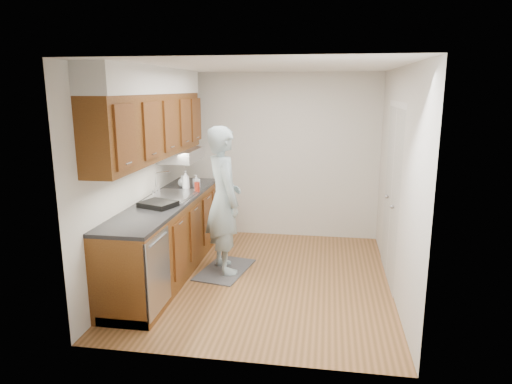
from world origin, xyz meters
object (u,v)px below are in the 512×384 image
at_px(person, 224,190).
at_px(soda_can, 197,187).
at_px(soap_bottle_b, 196,181).
at_px(steel_can, 186,184).
at_px(soap_bottle_a, 186,180).
at_px(dish_rack, 158,204).
at_px(soap_bottle_c, 182,181).

xyz_separation_m(person, soda_can, (-0.43, 0.33, -0.04)).
xyz_separation_m(soap_bottle_b, soda_can, (0.09, -0.27, -0.02)).
bearing_deg(steel_can, soap_bottle_a, -75.56).
relative_size(soap_bottle_a, soap_bottle_b, 1.48).
distance_m(soap_bottle_b, steel_can, 0.17).
bearing_deg(dish_rack, soda_can, 95.18).
distance_m(person, dish_rack, 0.82).
relative_size(soap_bottle_c, steel_can, 1.28).
height_order(person, steel_can, person).
height_order(soap_bottle_a, steel_can, soap_bottle_a).
xyz_separation_m(soap_bottle_c, steel_can, (0.10, -0.15, -0.02)).
distance_m(person, soap_bottle_c, 0.96).
distance_m(soap_bottle_c, dish_rack, 1.12).
bearing_deg(soap_bottle_c, soda_can, -44.51).
xyz_separation_m(person, soap_bottle_c, (-0.73, 0.62, -0.03)).
relative_size(soap_bottle_a, soap_bottle_c, 1.66).
relative_size(person, steel_can, 16.87).
xyz_separation_m(soap_bottle_a, soap_bottle_c, (-0.12, 0.20, -0.05)).
relative_size(soap_bottle_c, dish_rack, 0.42).
height_order(soap_bottle_c, steel_can, soap_bottle_c).
height_order(soap_bottle_a, dish_rack, soap_bottle_a).
bearing_deg(person, soap_bottle_c, 18.94).
bearing_deg(dish_rack, steel_can, 108.67).
xyz_separation_m(steel_can, dish_rack, (-0.03, -0.96, -0.03)).
bearing_deg(dish_rack, soap_bottle_b, 103.29).
bearing_deg(soap_bottle_a, dish_rack, -92.80).
bearing_deg(soap_bottle_b, soda_can, -71.94).
relative_size(soap_bottle_a, soda_can, 2.04).
bearing_deg(soda_can, person, -37.48).
bearing_deg(person, dish_rack, 96.07).
height_order(soap_bottle_a, soap_bottle_b, soap_bottle_a).
relative_size(soda_can, steel_can, 1.05).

